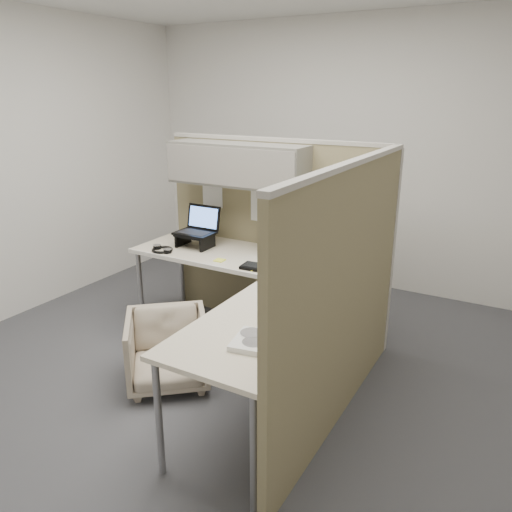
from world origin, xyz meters
The scene contains 18 objects.
ground centered at (0.00, 0.00, 0.00)m, with size 4.50×4.50×0.00m, color #404046.
partition_back centered at (-0.22, 0.83, 1.10)m, with size 2.00×0.36×1.63m.
partition_right centered at (0.90, -0.07, 0.82)m, with size 0.07×2.03×1.63m.
desk centered at (0.12, 0.13, 0.69)m, with size 2.00×1.98×0.73m.
office_chair centered at (-0.29, -0.33, 0.28)m, with size 0.55×0.52×0.57m, color #B5A990.
monitor_left centered at (0.11, 0.72, 1.00)m, with size 0.43×0.20×0.47m.
monitor_right centered at (0.64, 0.55, 1.00)m, with size 0.39×0.27×0.47m.
laptop_station centered at (-0.64, 0.55, 0.86)m, with size 0.32×0.28×0.34m.
keyboard centered at (0.18, 0.31, 0.74)m, with size 0.43×0.14×0.02m, color black.
mouse centered at (0.45, 0.29, 0.75)m, with size 0.09×0.06×0.03m, color black.
travel_mug centered at (0.35, 0.59, 0.82)m, with size 0.08×0.08×0.18m.
soda_can_green centered at (0.68, 0.23, 0.79)m, with size 0.07×0.07×0.12m, color #B21E1E.
soda_can_silver centered at (0.53, 0.43, 0.79)m, with size 0.07×0.07×0.12m, color black.
sticky_note_b centered at (0.05, 0.28, 0.73)m, with size 0.08×0.08×0.01m, color #F4F640.
sticky_note_a centered at (-0.27, 0.32, 0.73)m, with size 0.08×0.08×0.01m, color #F4F640.
headphones centered at (-0.81, 0.29, 0.74)m, with size 0.21×0.21×0.03m.
paper_stack centered at (0.63, -0.71, 0.75)m, with size 0.24×0.28×0.03m.
desk_clock centered at (0.59, -0.35, 0.77)m, with size 0.08×0.07×0.08m.
Camera 1 is at (1.80, -2.73, 1.99)m, focal length 35.00 mm.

